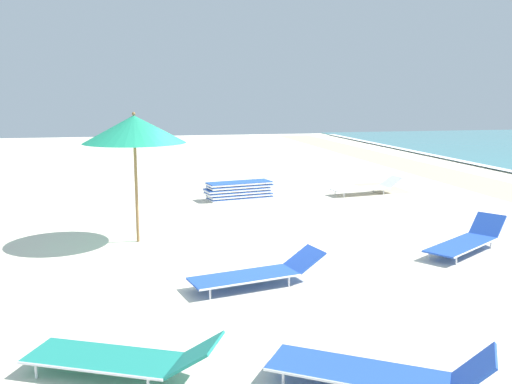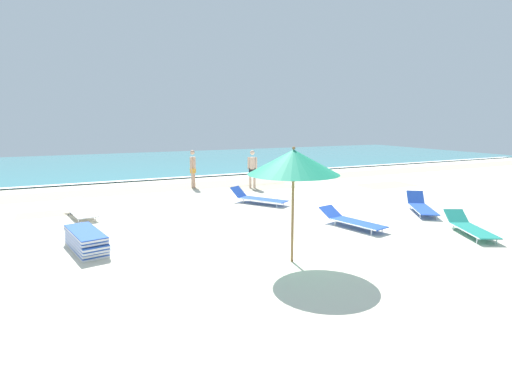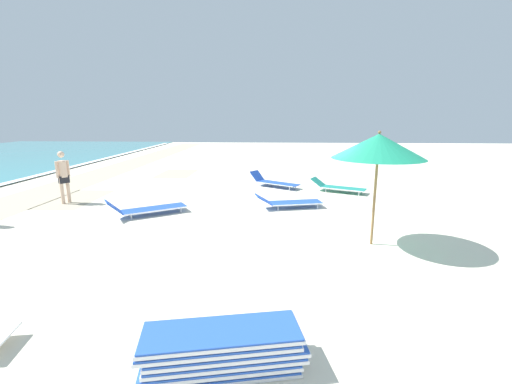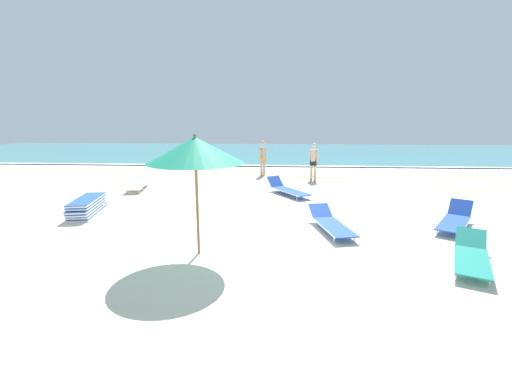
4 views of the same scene
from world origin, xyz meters
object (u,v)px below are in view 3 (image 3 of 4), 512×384
object	(u,v)px
lounger_stack	(222,349)
beachgoer_wading_adult	(63,174)
sun_lounger_beside_umbrella	(289,202)
sun_lounger_mid_beach_solo	(147,208)
beach_umbrella	(378,147)
sun_lounger_under_umbrella	(274,182)
sun_lounger_near_water_left	(338,187)

from	to	relation	value
lounger_stack	beachgoer_wading_adult	xyz separation A→B (m)	(7.48, 6.44, 0.75)
sun_lounger_beside_umbrella	sun_lounger_mid_beach_solo	bearing A→B (deg)	90.77
beach_umbrella	sun_lounger_under_umbrella	world-z (taller)	beach_umbrella
lounger_stack	sun_lounger_beside_umbrella	world-z (taller)	lounger_stack
sun_lounger_mid_beach_solo	sun_lounger_beside_umbrella	bearing A→B (deg)	-109.34
beach_umbrella	lounger_stack	bearing A→B (deg)	145.43
lounger_stack	sun_lounger_mid_beach_solo	bearing A→B (deg)	16.08
beach_umbrella	sun_lounger_under_umbrella	xyz separation A→B (m)	(6.48, 2.26, -2.03)
sun_lounger_near_water_left	sun_lounger_beside_umbrella	bearing A→B (deg)	166.85
beachgoer_wading_adult	sun_lounger_mid_beach_solo	bearing A→B (deg)	102.72
sun_lounger_near_water_left	sun_lounger_mid_beach_solo	bearing A→B (deg)	145.07
sun_lounger_near_water_left	beachgoer_wading_adult	bearing A→B (deg)	129.02
sun_lounger_under_umbrella	sun_lounger_near_water_left	xyz separation A→B (m)	(-0.89, -2.50, -0.01)
sun_lounger_under_umbrella	sun_lounger_near_water_left	size ratio (longest dim) A/B	1.00
sun_lounger_beside_umbrella	sun_lounger_near_water_left	world-z (taller)	sun_lounger_near_water_left
beach_umbrella	sun_lounger_under_umbrella	bearing A→B (deg)	19.21
lounger_stack	sun_lounger_near_water_left	size ratio (longest dim) A/B	0.94
lounger_stack	sun_lounger_mid_beach_solo	distance (m)	6.97
lounger_stack	beachgoer_wading_adult	size ratio (longest dim) A/B	1.14
beachgoer_wading_adult	sun_lounger_near_water_left	bearing A→B (deg)	137.38
lounger_stack	sun_lounger_beside_umbrella	bearing A→B (deg)	-19.59
sun_lounger_beside_umbrella	sun_lounger_mid_beach_solo	distance (m)	4.39
beach_umbrella	lounger_stack	world-z (taller)	beach_umbrella
sun_lounger_near_water_left	beachgoer_wading_adult	world-z (taller)	beachgoer_wading_adult
sun_lounger_mid_beach_solo	beachgoer_wading_adult	size ratio (longest dim) A/B	1.27
sun_lounger_near_water_left	sun_lounger_mid_beach_solo	size ratio (longest dim) A/B	0.96
beach_umbrella	sun_lounger_beside_umbrella	world-z (taller)	beach_umbrella
beach_umbrella	sun_lounger_near_water_left	size ratio (longest dim) A/B	1.21
lounger_stack	sun_lounger_mid_beach_solo	xyz separation A→B (m)	(6.20, 3.19, -0.04)
beach_umbrella	sun_lounger_mid_beach_solo	world-z (taller)	beach_umbrella
sun_lounger_mid_beach_solo	beachgoer_wading_adult	xyz separation A→B (m)	(1.28, 3.26, 0.79)
lounger_stack	beachgoer_wading_adult	distance (m)	9.90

